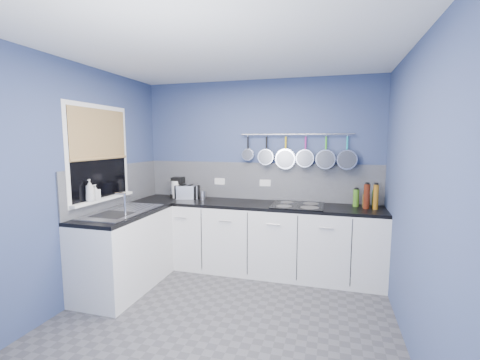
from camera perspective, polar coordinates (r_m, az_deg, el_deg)
The scene contains 39 objects.
floor at distance 3.42m, azimuth -2.82°, elevation -23.09°, with size 3.20×3.00×0.02m, color #47474C.
ceiling at distance 3.07m, azimuth -3.13°, elevation 22.26°, with size 3.20×3.00×0.02m, color white.
wall_back at distance 4.44m, azimuth 3.28°, elevation 1.12°, with size 3.20×0.02×2.50m, color #37456F.
wall_front at distance 1.66m, azimuth -20.06°, elevation -9.16°, with size 3.20×0.02×2.50m, color #37456F.
wall_left at distance 3.82m, azimuth -26.51°, elevation -0.54°, with size 0.02×3.00×2.50m, color #37456F.
wall_right at distance 2.91m, azimuth 28.65°, elevation -2.79°, with size 0.02×3.00×2.50m, color #37456F.
backsplash_back at distance 4.43m, azimuth 3.21°, elevation -0.19°, with size 3.20×0.02×0.50m, color gray.
backsplash_left at distance 4.28m, azimuth -20.83°, elevation -0.89°, with size 0.02×1.80×0.50m, color gray.
cabinet_run_back at distance 4.30m, azimuth 2.30°, elevation -10.21°, with size 3.20×0.60×0.86m, color silver.
worktop_back at distance 4.19m, azimuth 2.33°, elevation -4.33°, with size 3.20×0.60×0.04m, color black.
cabinet_run_left at distance 4.04m, azimuth -19.60°, elevation -11.80°, with size 0.60×1.20×0.86m, color silver.
worktop_left at distance 3.92m, azimuth -19.87°, elevation -5.55°, with size 0.60×1.20×0.04m, color black.
window_frame at distance 4.00m, azimuth -23.48°, elevation 4.23°, with size 0.01×1.00×1.10m, color white.
window_glass at distance 4.00m, azimuth -23.43°, elevation 4.23°, with size 0.01×0.90×1.00m, color black.
bamboo_blind at distance 3.99m, azimuth -23.49°, elevation 7.46°, with size 0.01×0.90×0.55m, color #A5894C.
window_sill at distance 4.04m, azimuth -22.85°, elevation -3.08°, with size 0.10×0.98×0.03m, color white.
sink_unit at distance 3.91m, azimuth -19.88°, elevation -5.21°, with size 0.50×0.95×0.01m, color silver.
mixer_tap at distance 3.65m, azimuth -19.56°, elevation -4.02°, with size 0.12×0.08×0.26m, color silver, non-canonical shape.
socket_left at distance 4.57m, azimuth -3.58°, elevation -0.23°, with size 0.15×0.01×0.09m, color white.
socket_right at distance 4.40m, azimuth 4.44°, elevation -0.52°, with size 0.15×0.01×0.09m, color white.
pot_rail at distance 4.28m, azimuth 9.77°, elevation 7.93°, with size 0.02×0.02×1.45m, color silver.
soap_bottle_a at distance 3.83m, azimuth -24.88°, elevation -1.66°, with size 0.09×0.09×0.24m, color white.
soap_bottle_b at distance 3.89m, azimuth -24.07°, elevation -1.98°, with size 0.08×0.08×0.17m, color white.
paper_towel at distance 4.63m, azimuth -11.29°, elevation -1.63°, with size 0.11×0.11×0.24m, color white.
coffee_maker at distance 4.66m, azimuth -10.90°, elevation -1.28°, with size 0.16×0.18×0.29m, color black, non-canonical shape.
toaster at distance 4.55m, azimuth -9.27°, elevation -2.10°, with size 0.29×0.16×0.18m, color silver.
canister at distance 4.44m, azimuth -6.57°, elevation -2.68°, with size 0.08×0.08×0.12m, color silver.
hob at distance 4.07m, azimuth 10.12°, elevation -4.40°, with size 0.63×0.55×0.01m, color black.
pan_0 at distance 4.38m, azimuth 1.38°, elevation 5.72°, with size 0.16×0.06×0.35m, color silver, non-canonical shape.
pan_1 at distance 4.32m, azimuth 4.66°, elevation 5.33°, with size 0.21×0.08×0.40m, color silver, non-canonical shape.
pan_2 at distance 4.28m, azimuth 8.00°, elevation 4.95°, with size 0.26×0.06×0.45m, color silver, non-canonical shape.
pan_3 at distance 4.26m, azimuth 11.41°, elevation 5.07°, with size 0.23×0.10×0.42m, color silver, non-canonical shape.
pan_4 at distance 4.24m, azimuth 14.84°, elevation 4.88°, with size 0.24×0.13×0.43m, color silver, non-canonical shape.
pan_5 at distance 4.25m, azimuth 18.28°, elevation 4.75°, with size 0.24×0.12×0.43m, color silver, non-canonical shape.
condiment_0 at distance 4.22m, azimuth 22.59°, elevation -3.07°, with size 0.06×0.06×0.21m, color #265919.
condiment_1 at distance 4.19m, azimuth 21.12°, elevation -3.43°, with size 0.06×0.06×0.16m, color brown.
condiment_2 at distance 4.20m, azimuth 19.72°, elevation -2.98°, with size 0.07×0.07×0.21m, color #3F721E.
condiment_3 at distance 4.11m, azimuth 22.75°, elevation -2.77°, with size 0.06×0.06×0.29m, color #8C5914.
condiment_4 at distance 4.10m, azimuth 21.37°, elevation -2.71°, with size 0.07×0.07×0.29m, color #4C190C.
Camera 1 is at (0.95, -2.80, 1.70)m, focal length 24.28 mm.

